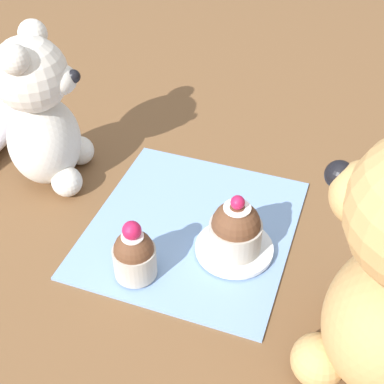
{
  "coord_description": "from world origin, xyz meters",
  "views": [
    {
      "loc": [
        -0.42,
        -0.15,
        0.44
      ],
      "look_at": [
        0.0,
        0.0,
        0.06
      ],
      "focal_mm": 50.0,
      "sensor_mm": 36.0,
      "label": 1
    }
  ],
  "objects": [
    {
      "name": "cupcake_near_cream_bear",
      "position": [
        -0.09,
        0.03,
        0.03
      ],
      "size": [
        0.05,
        0.05,
        0.07
      ],
      "color": "#B2ADA3",
      "rests_on": "knitted_placemat"
    },
    {
      "name": "ground_plane",
      "position": [
        0.0,
        0.0,
        0.0
      ],
      "size": [
        4.0,
        4.0,
        0.0
      ],
      "primitive_type": "plane",
      "color": "brown"
    },
    {
      "name": "teddy_bear_cream",
      "position": [
        0.03,
        0.2,
        0.09
      ],
      "size": [
        0.12,
        0.11,
        0.2
      ],
      "rotation": [
        0.0,
        0.0,
        0.26
      ],
      "color": "silver",
      "rests_on": "ground_plane"
    },
    {
      "name": "saucer_plate",
      "position": [
        -0.02,
        -0.06,
        0.01
      ],
      "size": [
        0.09,
        0.09,
        0.01
      ],
      "primitive_type": "cylinder",
      "color": "silver",
      "rests_on": "knitted_placemat"
    },
    {
      "name": "knitted_placemat",
      "position": [
        0.0,
        0.0,
        0.0
      ],
      "size": [
        0.25,
        0.23,
        0.01
      ],
      "primitive_type": "cube",
      "color": "#7A9ED1",
      "rests_on": "ground_plane"
    },
    {
      "name": "cupcake_near_tan_bear",
      "position": [
        -0.02,
        -0.06,
        0.04
      ],
      "size": [
        0.06,
        0.06,
        0.07
      ],
      "color": "#B2ADA3",
      "rests_on": "saucer_plate"
    }
  ]
}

